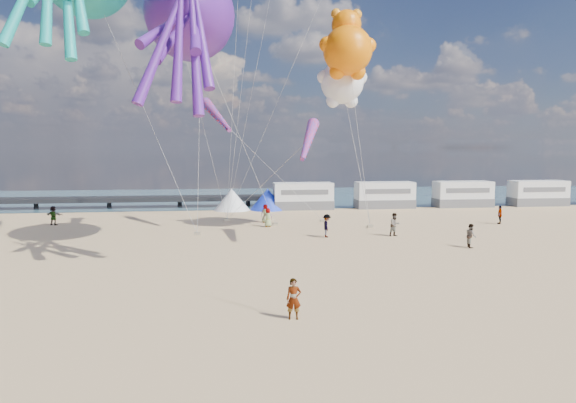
% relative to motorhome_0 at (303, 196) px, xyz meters
% --- Properties ---
extents(ground, '(120.00, 120.00, 0.00)m').
position_rel_motorhome_0_xyz_m(ground, '(-6.00, -40.00, -1.50)').
color(ground, '#D8B17C').
rests_on(ground, ground).
extents(water, '(120.00, 120.00, 0.00)m').
position_rel_motorhome_0_xyz_m(water, '(-6.00, 15.00, -1.48)').
color(water, '#3A5F6E').
rests_on(water, ground).
extents(motorhome_0, '(6.60, 2.50, 3.00)m').
position_rel_motorhome_0_xyz_m(motorhome_0, '(0.00, 0.00, 0.00)').
color(motorhome_0, silver).
rests_on(motorhome_0, ground).
extents(motorhome_1, '(6.60, 2.50, 3.00)m').
position_rel_motorhome_0_xyz_m(motorhome_1, '(9.50, 0.00, 0.00)').
color(motorhome_1, silver).
rests_on(motorhome_1, ground).
extents(motorhome_2, '(6.60, 2.50, 3.00)m').
position_rel_motorhome_0_xyz_m(motorhome_2, '(19.00, 0.00, 0.00)').
color(motorhome_2, silver).
rests_on(motorhome_2, ground).
extents(motorhome_3, '(6.60, 2.50, 3.00)m').
position_rel_motorhome_0_xyz_m(motorhome_3, '(28.50, 0.00, 0.00)').
color(motorhome_3, silver).
rests_on(motorhome_3, ground).
extents(tent_white, '(4.00, 4.00, 2.40)m').
position_rel_motorhome_0_xyz_m(tent_white, '(-8.00, 0.00, -0.30)').
color(tent_white, white).
rests_on(tent_white, ground).
extents(tent_blue, '(4.00, 4.00, 2.40)m').
position_rel_motorhome_0_xyz_m(tent_blue, '(-4.00, 0.00, -0.30)').
color(tent_blue, '#1933CC').
rests_on(tent_blue, ground).
extents(standing_person, '(0.64, 0.45, 1.67)m').
position_rel_motorhome_0_xyz_m(standing_person, '(-6.19, -36.88, -0.66)').
color(standing_person, tan).
rests_on(standing_person, ground).
extents(beachgoer_0, '(0.70, 0.55, 1.70)m').
position_rel_motorhome_0_xyz_m(beachgoer_0, '(-5.07, -9.79, -0.65)').
color(beachgoer_0, '#7F6659').
rests_on(beachgoer_0, ground).
extents(beachgoer_1, '(1.02, 0.82, 1.82)m').
position_rel_motorhome_0_xyz_m(beachgoer_1, '(4.37, -18.51, -0.59)').
color(beachgoer_1, '#7F6659').
rests_on(beachgoer_1, ground).
extents(beachgoer_2, '(0.82, 0.98, 1.80)m').
position_rel_motorhome_0_xyz_m(beachgoer_2, '(-1.01, -18.28, -0.60)').
color(beachgoer_2, '#7F6659').
rests_on(beachgoer_2, ground).
extents(beachgoer_3, '(1.13, 1.23, 1.66)m').
position_rel_motorhome_0_xyz_m(beachgoer_3, '(16.05, -13.39, -0.67)').
color(beachgoer_3, '#7F6659').
rests_on(beachgoer_3, ground).
extents(beachgoer_4, '(1.10, 0.73, 1.73)m').
position_rel_motorhome_0_xyz_m(beachgoer_4, '(-24.08, -9.00, -0.63)').
color(beachgoer_4, '#7F6659').
rests_on(beachgoer_4, ground).
extents(beachgoer_6, '(0.65, 0.47, 1.66)m').
position_rel_motorhome_0_xyz_m(beachgoer_6, '(-5.07, -12.48, -0.67)').
color(beachgoer_6, '#7F6659').
rests_on(beachgoer_6, ground).
extents(beachgoer_7, '(0.67, 0.90, 1.67)m').
position_rel_motorhome_0_xyz_m(beachgoer_7, '(8.10, -23.60, -0.67)').
color(beachgoer_7, '#7F6659').
rests_on(beachgoer_7, ground).
extents(sandbag_a, '(0.50, 0.35, 0.22)m').
position_rel_motorhome_0_xyz_m(sandbag_a, '(-11.03, -15.97, -1.39)').
color(sandbag_a, gray).
rests_on(sandbag_a, ground).
extents(sandbag_b, '(0.50, 0.35, 0.22)m').
position_rel_motorhome_0_xyz_m(sandbag_b, '(-4.34, -11.64, -1.39)').
color(sandbag_b, gray).
rests_on(sandbag_b, ground).
extents(sandbag_c, '(0.50, 0.35, 0.22)m').
position_rel_motorhome_0_xyz_m(sandbag_c, '(3.73, -13.95, -1.39)').
color(sandbag_c, gray).
rests_on(sandbag_c, ground).
extents(sandbag_d, '(0.50, 0.35, 0.22)m').
position_rel_motorhome_0_xyz_m(sandbag_d, '(0.27, -10.12, -1.39)').
color(sandbag_d, gray).
rests_on(sandbag_d, ground).
extents(sandbag_e, '(0.50, 0.35, 0.22)m').
position_rel_motorhome_0_xyz_m(sandbag_e, '(-8.61, -8.34, -1.39)').
color(sandbag_e, gray).
rests_on(sandbag_e, ground).
extents(kite_octopus_purple, '(7.21, 11.89, 12.67)m').
position_rel_motorhome_0_xyz_m(kite_octopus_purple, '(-11.02, -20.53, 14.34)').
color(kite_octopus_purple, '#511B85').
extents(kite_panda, '(4.54, 4.29, 6.14)m').
position_rel_motorhome_0_xyz_m(kite_panda, '(0.99, -14.42, 10.84)').
color(kite_panda, white).
extents(kite_teddy_orange, '(5.97, 5.82, 6.56)m').
position_rel_motorhome_0_xyz_m(kite_teddy_orange, '(0.81, -16.92, 12.95)').
color(kite_teddy_orange, orange).
extents(windsock_left, '(1.25, 7.70, 7.68)m').
position_rel_motorhome_0_xyz_m(windsock_left, '(-10.43, -16.68, 14.52)').
color(windsock_left, red).
extents(windsock_mid, '(3.18, 6.16, 6.22)m').
position_rel_motorhome_0_xyz_m(windsock_mid, '(-9.39, -12.27, 8.12)').
color(windsock_mid, red).
extents(windsock_right, '(2.65, 5.62, 5.63)m').
position_rel_motorhome_0_xyz_m(windsock_right, '(-2.81, -20.13, 5.95)').
color(windsock_right, red).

